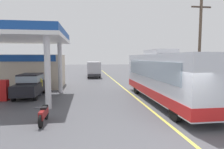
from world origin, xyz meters
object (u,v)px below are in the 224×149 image
at_px(motorcycle_parked_forecourt, 44,114).
at_px(pedestrian_by_shop, 40,81).
at_px(pedestrian_near_pump, 39,85).
at_px(car_at_pump, 31,84).
at_px(minibus_opposing_lane, 93,68).
at_px(coach_bus_main, 165,78).

height_order(motorcycle_parked_forecourt, pedestrian_by_shop, pedestrian_by_shop).
bearing_deg(pedestrian_near_pump, motorcycle_parked_forecourt, -75.05).
bearing_deg(car_at_pump, minibus_opposing_lane, 69.50).
distance_m(motorcycle_parked_forecourt, pedestrian_near_pump, 6.92).
height_order(minibus_opposing_lane, motorcycle_parked_forecourt, minibus_opposing_lane).
bearing_deg(pedestrian_by_shop, pedestrian_near_pump, -78.73).
relative_size(pedestrian_near_pump, pedestrian_by_shop, 1.00).
xyz_separation_m(car_at_pump, motorcycle_parked_forecourt, (2.41, -6.56, -0.57)).
distance_m(coach_bus_main, motorcycle_parked_forecourt, 8.23).
xyz_separation_m(pedestrian_near_pump, pedestrian_by_shop, (-0.50, 2.52, 0.00)).
height_order(coach_bus_main, pedestrian_near_pump, coach_bus_main).
distance_m(minibus_opposing_lane, pedestrian_by_shop, 13.46).
relative_size(car_at_pump, minibus_opposing_lane, 0.69).
distance_m(motorcycle_parked_forecourt, pedestrian_by_shop, 9.48).
distance_m(coach_bus_main, minibus_opposing_lane, 18.66).
relative_size(coach_bus_main, car_at_pump, 2.63).
height_order(minibus_opposing_lane, pedestrian_near_pump, minibus_opposing_lane).
relative_size(car_at_pump, pedestrian_by_shop, 2.53).
bearing_deg(coach_bus_main, car_at_pump, 161.68).
bearing_deg(minibus_opposing_lane, coach_bus_main, -76.81).
bearing_deg(minibus_opposing_lane, motorcycle_parked_forecourt, -98.40).
bearing_deg(coach_bus_main, motorcycle_parked_forecourt, -155.99).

